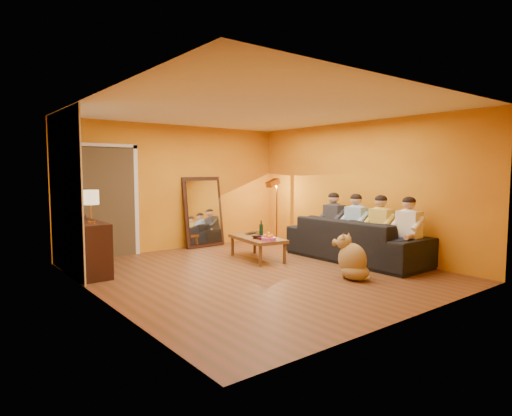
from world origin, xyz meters
TOP-DOWN VIEW (x-y plane):
  - room_shell at (0.00, 0.37)m, footprint 5.00×5.50m
  - white_accent at (-2.48, 1.75)m, footprint 0.02×1.90m
  - doorway_recess at (-1.50, 2.83)m, footprint 1.06×0.30m
  - door_jamb_left at (-2.07, 2.71)m, footprint 0.08×0.06m
  - door_jamb_right at (-0.93, 2.71)m, footprint 0.08×0.06m
  - door_header at (-1.50, 2.71)m, footprint 1.22×0.06m
  - mirror_frame at (0.55, 2.63)m, footprint 0.92×0.27m
  - mirror_glass at (0.55, 2.59)m, footprint 0.78×0.21m
  - sideboard at (-2.24, 1.55)m, footprint 0.44×1.18m
  - table_lamp at (-2.24, 1.25)m, footprint 0.24×0.24m
  - sofa at (2.00, -0.37)m, footprint 2.66×1.04m
  - coffee_table at (0.63, 0.82)m, footprint 0.80×1.30m
  - floor_lamp at (2.03, 1.90)m, footprint 0.31×0.25m
  - dog at (0.87, -1.22)m, footprint 0.51×0.67m
  - person_far_left at (2.13, -1.37)m, footprint 0.70×0.44m
  - person_mid_left at (2.13, -0.82)m, footprint 0.70×0.44m
  - person_mid_right at (2.13, -0.27)m, footprint 0.70×0.44m
  - person_far_right at (2.13, 0.28)m, footprint 0.70×0.44m
  - fruit_bowl at (0.53, 0.37)m, footprint 0.26×0.26m
  - wine_bottle at (0.68, 0.77)m, footprint 0.07×0.07m
  - tumbler at (0.75, 0.94)m, footprint 0.11×0.11m
  - laptop at (0.81, 1.17)m, footprint 0.36×0.29m
  - book_lower at (0.45, 0.62)m, footprint 0.19×0.24m
  - book_mid at (0.46, 0.63)m, footprint 0.19×0.25m
  - book_upper at (0.45, 0.61)m, footprint 0.23×0.26m
  - vase at (-2.24, 1.80)m, footprint 0.17×0.17m
  - flowers at (-2.24, 1.80)m, footprint 0.17×0.17m

SIDE VIEW (x-z plane):
  - coffee_table at x=0.63m, z-range 0.00..0.42m
  - dog at x=0.87m, z-range 0.00..0.71m
  - sofa at x=2.00m, z-range 0.00..0.78m
  - sideboard at x=-2.24m, z-range 0.00..0.85m
  - book_lower at x=0.45m, z-range 0.42..0.44m
  - laptop at x=0.81m, z-range 0.42..0.44m
  - book_mid at x=0.46m, z-range 0.44..0.46m
  - book_upper at x=0.45m, z-range 0.46..0.48m
  - tumbler at x=0.75m, z-range 0.42..0.52m
  - fruit_bowl at x=0.53m, z-range 0.42..0.58m
  - wine_bottle at x=0.68m, z-range 0.42..0.73m
  - person_far_left at x=2.13m, z-range 0.00..1.22m
  - person_mid_left at x=2.13m, z-range 0.00..1.22m
  - person_mid_right at x=2.13m, z-range 0.00..1.22m
  - person_far_right at x=2.13m, z-range 0.00..1.22m
  - floor_lamp at x=2.03m, z-range 0.00..1.44m
  - mirror_frame at x=0.55m, z-range 0.00..1.52m
  - mirror_glass at x=0.55m, z-range 0.09..1.43m
  - vase at x=-2.24m, z-range 0.85..1.02m
  - doorway_recess at x=-1.50m, z-range 0.00..2.10m
  - door_jamb_left at x=-2.07m, z-range -0.05..2.15m
  - door_jamb_right at x=-0.93m, z-range -0.05..2.15m
  - table_lamp at x=-2.24m, z-range 0.85..1.36m
  - flowers at x=-2.24m, z-range 0.97..1.39m
  - room_shell at x=0.00m, z-range 0.00..2.60m
  - white_accent at x=-2.48m, z-range 0.01..2.59m
  - door_header at x=-1.50m, z-range 2.08..2.16m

